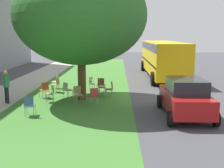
{
  "coord_description": "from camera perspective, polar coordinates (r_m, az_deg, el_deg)",
  "views": [
    {
      "loc": [
        -15.23,
        0.91,
        3.47
      ],
      "look_at": [
        -0.64,
        1.22,
        0.87
      ],
      "focal_mm": 44.51,
      "sensor_mm": 36.0,
      "label": 1
    }
  ],
  "objects": [
    {
      "name": "chair_10",
      "position": [
        18.43,
        -11.41,
        0.7
      ],
      "size": [
        0.47,
        0.48,
        0.88
      ],
      "color": "#ADA393",
      "rests_on": "ground"
    },
    {
      "name": "parked_car",
      "position": [
        12.26,
        14.81,
        -2.63
      ],
      "size": [
        3.7,
        1.92,
        1.65
      ],
      "color": "maroon",
      "rests_on": "ground"
    },
    {
      "name": "chair_9",
      "position": [
        14.72,
        -12.42,
        -1.69
      ],
      "size": [
        0.48,
        0.48,
        0.88
      ],
      "color": "olive",
      "rests_on": "ground"
    },
    {
      "name": "chair_7",
      "position": [
        15.5,
        -9.25,
        -0.99
      ],
      "size": [
        0.59,
        0.59,
        0.88
      ],
      "color": "#ADA393",
      "rests_on": "ground"
    },
    {
      "name": "grass_verge",
      "position": [
        15.79,
        -7.17,
        -2.65
      ],
      "size": [
        48.0,
        6.0,
        0.01
      ],
      "primitive_type": "cube",
      "color": "#3D752D",
      "rests_on": "ground"
    },
    {
      "name": "pedestrian_0",
      "position": [
        15.07,
        -20.91,
        -0.28
      ],
      "size": [
        0.4,
        0.39,
        1.69
      ],
      "color": "black",
      "rests_on": "ground"
    },
    {
      "name": "ground",
      "position": [
        15.65,
        4.52,
        -2.73
      ],
      "size": [
        80.0,
        80.0,
        0.0
      ],
      "primitive_type": "plane",
      "color": "#424247"
    },
    {
      "name": "school_bus",
      "position": [
        23.28,
        10.38,
        5.74
      ],
      "size": [
        10.4,
        2.8,
        2.88
      ],
      "color": "yellow",
      "rests_on": "ground"
    },
    {
      "name": "chair_2",
      "position": [
        15.78,
        -13.71,
        -0.96
      ],
      "size": [
        0.59,
        0.59,
        0.88
      ],
      "color": "#C64C1E",
      "rests_on": "ground"
    },
    {
      "name": "chair_5",
      "position": [
        12.44,
        -16.61,
        -4.04
      ],
      "size": [
        0.46,
        0.45,
        0.88
      ],
      "color": "#335184",
      "rests_on": "ground"
    },
    {
      "name": "chair_11",
      "position": [
        16.18,
        -2.32,
        -0.4
      ],
      "size": [
        0.43,
        0.44,
        0.88
      ],
      "color": "#B7332D",
      "rests_on": "ground"
    },
    {
      "name": "chair_0",
      "position": [
        17.2,
        -11.4,
        0.03
      ],
      "size": [
        0.49,
        0.49,
        0.88
      ],
      "color": "olive",
      "rests_on": "ground"
    },
    {
      "name": "street_tree",
      "position": [
        14.91,
        -6.46,
        13.73
      ],
      "size": [
        6.9,
        6.9,
        6.98
      ],
      "color": "brown",
      "rests_on": "ground"
    },
    {
      "name": "sidewalk_strip",
      "position": [
        16.99,
        -22.03,
        -2.4
      ],
      "size": [
        48.0,
        2.8,
        0.01
      ],
      "primitive_type": "cube",
      "color": "#ADA89E",
      "rests_on": "ground"
    },
    {
      "name": "chair_3",
      "position": [
        15.56,
        -0.39,
        -0.82
      ],
      "size": [
        0.46,
        0.46,
        0.88
      ],
      "color": "brown",
      "rests_on": "ground"
    },
    {
      "name": "chair_1",
      "position": [
        14.27,
        -7.01,
        -1.9
      ],
      "size": [
        0.56,
        0.56,
        0.88
      ],
      "color": "olive",
      "rests_on": "ground"
    },
    {
      "name": "chair_4",
      "position": [
        13.8,
        -3.75,
        -2.26
      ],
      "size": [
        0.52,
        0.52,
        0.88
      ],
      "color": "#B7332D",
      "rests_on": "ground"
    },
    {
      "name": "chair_8",
      "position": [
        17.41,
        -4.07,
        0.33
      ],
      "size": [
        0.54,
        0.55,
        0.88
      ],
      "color": "#ADA393",
      "rests_on": "ground"
    },
    {
      "name": "chair_6",
      "position": [
        16.89,
        -2.2,
        0.05
      ],
      "size": [
        0.48,
        0.48,
        0.88
      ],
      "color": "brown",
      "rests_on": "ground"
    }
  ]
}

